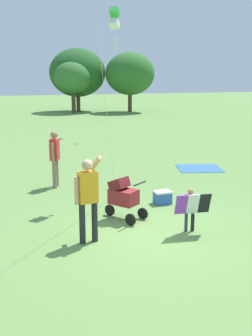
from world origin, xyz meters
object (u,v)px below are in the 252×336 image
Objects in this scene: kite_adult_black at (114,20)px; person_red_shirt at (55,154)px; person_adult_flyer at (88,193)px; stroller at (123,195)px; child_with_butterfly_kite at (191,206)px; cooler_box at (162,197)px; picnic_blanket at (199,168)px.

kite_adult_black is 4.32m from person_red_shirt.
stroller is (1.11, 1.11, -0.45)m from person_adult_flyer.
child_with_butterfly_kite is 2.21× the size of cooler_box.
picnic_blanket is at bearing 49.22° from cooler_box.
kite_adult_black is (0.37, 1.83, 4.18)m from stroller.
child_with_butterfly_kite is at bearing -48.36° from stroller.
kite_adult_black is (1.48, 2.94, 3.72)m from person_adult_flyer.
kite_adult_black reaches higher than cooler_box.
person_adult_flyer is at bearing 175.53° from child_with_butterfly_kite.
person_red_shirt is at bearing -171.11° from picnic_blanket.
child_with_butterfly_kite is 2.30m from person_adult_flyer.
cooler_box is (0.24, 2.09, -0.43)m from child_with_butterfly_kite.
person_red_shirt is (-1.08, 3.39, 0.42)m from stroller.
person_red_shirt is at bearing 107.71° from stroller.
stroller is 1.66m from cooler_box.
stroller is at bearing -72.29° from person_red_shirt.
kite_adult_black reaches higher than picnic_blanket.
person_adult_flyer is 4.10× the size of cooler_box.
person_adult_flyer is at bearing -134.98° from stroller.
person_adult_flyer is 0.36× the size of kite_adult_black.
person_red_shirt reaches higher than picnic_blanket.
kite_adult_black is at bearing 134.51° from cooler_box.
child_with_butterfly_kite is 0.63× the size of picnic_blanket.
person_adult_flyer is (-2.25, 0.18, 0.46)m from child_with_butterfly_kite.
child_with_butterfly_kite is 0.95× the size of stroller.
cooler_box is at bearing -46.35° from person_red_shirt.
picnic_blanket is 4.54m from cooler_box.
kite_adult_black is at bearing 78.55° from stroller.
kite_adult_black is 2.95× the size of person_red_shirt.
child_with_butterfly_kite is at bearing -76.10° from kite_adult_black.
stroller is (-1.14, 1.29, 0.00)m from child_with_butterfly_kite.
cooler_box is at bearing 37.49° from person_adult_flyer.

